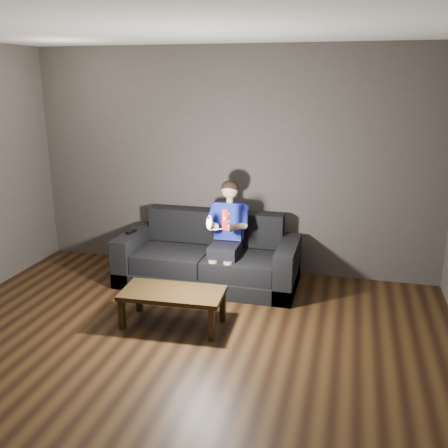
# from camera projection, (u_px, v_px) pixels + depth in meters

# --- Properties ---
(floor) EXTENTS (5.00, 5.00, 0.00)m
(floor) POSITION_uv_depth(u_px,v_px,m) (159.00, 374.00, 4.06)
(floor) COLOR black
(floor) RESTS_ON ground
(back_wall) EXTENTS (5.00, 0.04, 2.70)m
(back_wall) POSITION_uv_depth(u_px,v_px,m) (232.00, 162.00, 6.01)
(back_wall) COLOR #403B37
(back_wall) RESTS_ON ground
(ceiling) EXTENTS (5.00, 5.00, 0.02)m
(ceiling) POSITION_uv_depth(u_px,v_px,m) (143.00, 19.00, 3.31)
(ceiling) COLOR white
(ceiling) RESTS_ON back_wall
(sofa) EXTENTS (2.06, 0.89, 0.80)m
(sofa) POSITION_uv_depth(u_px,v_px,m) (209.00, 261.00, 5.83)
(sofa) COLOR black
(sofa) RESTS_ON floor
(child) EXTENTS (0.47, 0.58, 1.17)m
(child) POSITION_uv_depth(u_px,v_px,m) (227.00, 227.00, 5.61)
(child) COLOR black
(child) RESTS_ON sofa
(wii_remote_red) EXTENTS (0.06, 0.09, 0.22)m
(wii_remote_red) POSITION_uv_depth(u_px,v_px,m) (225.00, 219.00, 5.10)
(wii_remote_red) COLOR #DC0107
(wii_remote_red) RESTS_ON child
(nunchuk_white) EXTENTS (0.07, 0.10, 0.16)m
(nunchuk_white) POSITION_uv_depth(u_px,v_px,m) (209.00, 222.00, 5.16)
(nunchuk_white) COLOR white
(nunchuk_white) RESTS_ON child
(wii_remote_black) EXTENTS (0.07, 0.16, 0.03)m
(wii_remote_black) POSITION_uv_depth(u_px,v_px,m) (132.00, 232.00, 5.90)
(wii_remote_black) COLOR black
(wii_remote_black) RESTS_ON sofa
(coffee_table) EXTENTS (1.00, 0.54, 0.36)m
(coffee_table) POSITION_uv_depth(u_px,v_px,m) (173.00, 296.00, 4.80)
(coffee_table) COLOR black
(coffee_table) RESTS_ON floor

